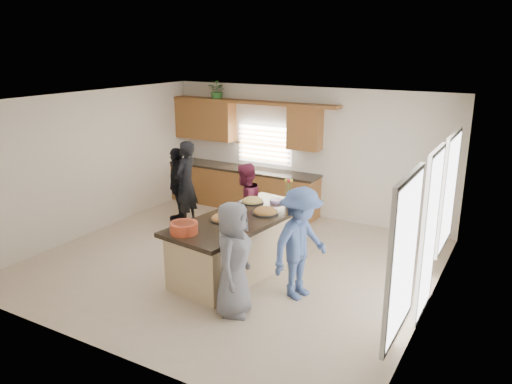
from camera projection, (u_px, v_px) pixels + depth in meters
The scene contains 18 objects.
floor at pixel (233, 262), 8.69m from camera, with size 6.50×6.50×0.00m, color beige.
room_shell at pixel (231, 155), 8.15m from camera, with size 6.52×6.02×2.81m.
back_cabinetry at pixel (241, 169), 11.40m from camera, with size 4.08×0.66×2.46m.
right_wall_glazing at pixel (430, 224), 6.67m from camera, with size 0.06×4.00×2.25m.
island at pixel (241, 245), 8.26m from camera, with size 1.50×2.83×0.95m.
platter_front at pixel (223, 219), 7.94m from camera, with size 0.43×0.43×0.18m.
platter_mid at pixel (265, 212), 8.25m from camera, with size 0.44×0.44×0.18m.
platter_back at pixel (252, 201), 8.82m from camera, with size 0.40×0.40×0.16m.
salad_bowl at pixel (184, 227), 7.39m from camera, with size 0.42×0.42×0.16m.
clear_cup at pixel (222, 236), 7.17m from camera, with size 0.09×0.09×0.10m, color white.
plate_stack at pixel (276, 201), 8.85m from camera, with size 0.22×0.22×0.05m, color #B792D4.
flower_vase at pixel (289, 189), 8.83m from camera, with size 0.14×0.14×0.42m.
potted_plant at pixel (218, 91), 11.30m from camera, with size 0.43×0.37×0.48m, color #33772F.
woman_left_back at pixel (186, 184), 10.27m from camera, with size 0.65×0.43×1.78m, color black.
woman_left_mid at pixel (245, 205), 9.21m from camera, with size 0.77×0.60×1.58m, color maroon.
woman_left_front at pixel (178, 185), 10.47m from camera, with size 0.94×0.39×1.61m, color black.
woman_right_back at pixel (300, 243), 7.29m from camera, with size 1.10×0.63×1.70m, color #40578C.
woman_right_front at pixel (233, 259), 6.84m from camera, with size 0.80×0.52×1.64m, color slate.
Camera 1 is at (4.29, -6.74, 3.65)m, focal length 35.00 mm.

